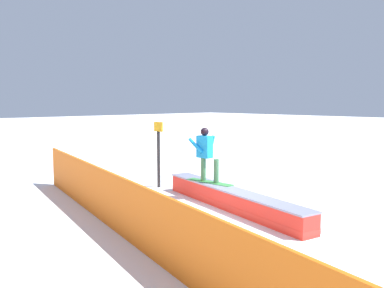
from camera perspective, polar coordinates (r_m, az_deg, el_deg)
ground_plane at (r=10.32m, az=5.58°, el=-9.11°), size 120.00×120.00×0.00m
grind_box at (r=10.26m, az=5.59°, el=-7.86°), size 5.23×1.57×0.51m
snowboarder at (r=10.93m, az=1.99°, el=-1.23°), size 1.49×0.47×1.48m
safety_fence at (r=8.15m, az=-9.52°, el=-8.92°), size 11.74×2.41×1.20m
trail_marker at (r=12.64m, az=-4.73°, el=-1.21°), size 0.40×0.10×2.06m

